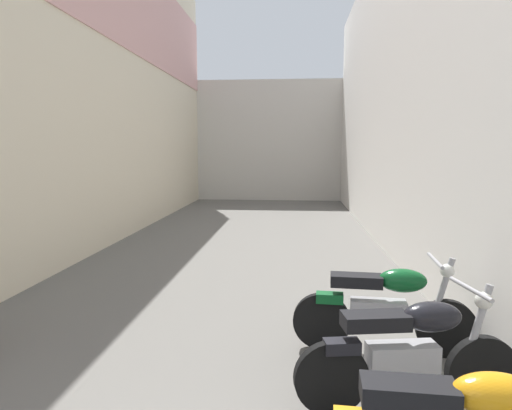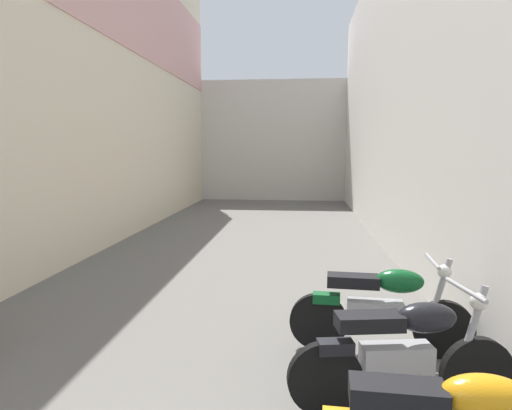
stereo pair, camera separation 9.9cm
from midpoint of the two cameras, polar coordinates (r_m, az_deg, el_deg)
ground_plane at (r=7.54m, az=-3.05°, el=-9.02°), size 34.29×34.29×0.00m
building_left at (r=10.25m, az=-19.86°, el=17.57°), size 0.45×18.29×7.97m
building_right at (r=9.47m, az=18.70°, el=14.84°), size 0.45×18.29×6.85m
building_far_end at (r=19.34m, az=2.48°, el=8.18°), size 8.89×2.00×4.90m
motorcycle_third at (r=3.92m, az=19.14°, el=-17.34°), size 1.84×0.58×1.04m
motorcycle_fourth at (r=4.85m, az=16.31°, el=-12.40°), size 1.85×0.58×1.04m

